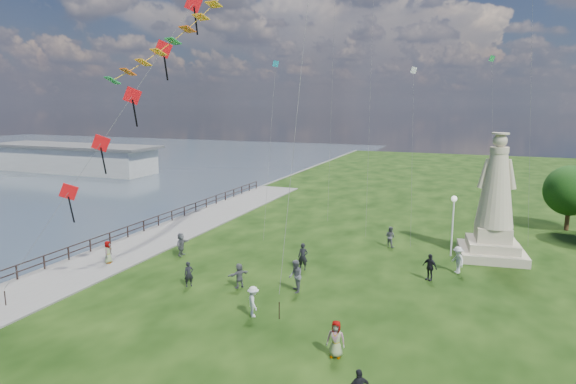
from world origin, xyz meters
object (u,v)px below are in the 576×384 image
at_px(person_4, 336,339).
at_px(person_5, 181,244).
at_px(person_8, 458,260).
at_px(person_11, 239,275).
at_px(lamppost, 453,213).
at_px(person_6, 303,257).
at_px(statue, 495,211).
at_px(person_10, 108,253).
at_px(person_7, 390,237).
at_px(pier_pavilion, 74,158).
at_px(person_2, 253,301).
at_px(person_1, 295,276).
at_px(person_9, 430,267).
at_px(person_0, 189,274).

xyz_separation_m(person_4, person_5, (-13.97, 9.35, 0.03)).
distance_m(person_8, person_11, 13.84).
relative_size(lamppost, person_6, 2.47).
relative_size(statue, person_10, 5.77).
xyz_separation_m(lamppost, person_6, (-8.76, -6.48, -2.25)).
distance_m(person_7, person_11, 13.27).
bearing_deg(person_6, pier_pavilion, 141.04).
xyz_separation_m(person_2, person_5, (-9.00, 7.06, 0.04)).
bearing_deg(person_6, person_10, -170.26).
bearing_deg(pier_pavilion, person_10, -42.56).
bearing_deg(person_4, person_10, 156.95).
xyz_separation_m(person_8, person_11, (-11.76, -7.29, -0.13)).
distance_m(person_5, person_8, 18.64).
height_order(person_1, person_9, person_1).
distance_m(lamppost, person_10, 23.70).
distance_m(person_1, person_5, 10.41).
xyz_separation_m(person_0, person_2, (5.28, -2.28, 0.05)).
relative_size(person_8, person_11, 1.18).
xyz_separation_m(person_8, person_10, (-21.80, -6.83, -0.11)).
height_order(person_4, person_8, person_8).
height_order(pier_pavilion, person_6, pier_pavilion).
distance_m(person_10, person_11, 10.05).
height_order(statue, person_5, statue).
bearing_deg(person_2, person_7, -54.29).
height_order(person_5, person_11, person_5).
bearing_deg(person_0, person_2, -70.27).
distance_m(lamppost, person_6, 11.13).
bearing_deg(person_2, lamppost, -69.77).
height_order(person_8, person_10, person_8).
height_order(person_0, person_1, person_1).
distance_m(person_1, person_7, 11.40).
bearing_deg(person_10, person_5, -64.71).
height_order(lamppost, person_10, lamppost).
height_order(person_7, person_9, person_9).
height_order(pier_pavilion, person_0, pier_pavilion).
relative_size(pier_pavilion, person_0, 20.17).
bearing_deg(person_11, person_4, 85.36).
relative_size(pier_pavilion, lamppost, 6.93).
bearing_deg(lamppost, statue, 17.14).
distance_m(statue, person_4, 18.38).
bearing_deg(person_1, person_5, -136.35).
height_order(pier_pavilion, person_2, pier_pavilion).
bearing_deg(person_8, person_7, -164.07).
distance_m(person_0, person_1, 6.32).
xyz_separation_m(pier_pavilion, person_5, (42.16, -32.13, -1.01)).
bearing_deg(person_11, person_7, -178.89).
bearing_deg(pier_pavilion, lamppost, -22.86).
relative_size(lamppost, person_1, 2.29).
xyz_separation_m(statue, lamppost, (-2.65, -0.82, -0.16)).
bearing_deg(person_7, person_6, 82.50).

